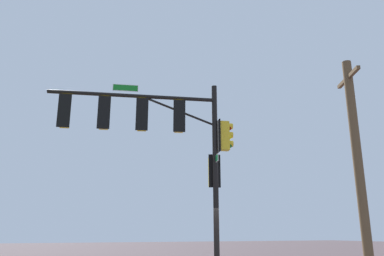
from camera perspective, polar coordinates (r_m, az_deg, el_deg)
signal_pole_assembly at (r=14.14m, az=-3.96°, el=-1.20°), size 6.66×2.13×7.13m
utility_pole at (r=13.78m, az=23.41°, el=-4.85°), size 0.84×1.69×7.48m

